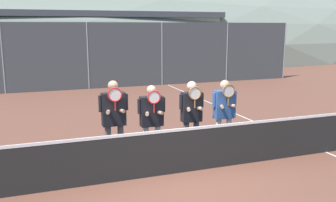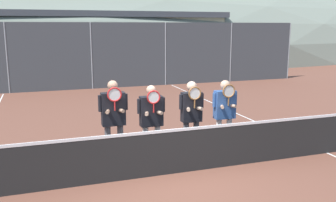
# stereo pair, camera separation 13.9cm
# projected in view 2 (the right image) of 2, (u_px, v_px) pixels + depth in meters

# --- Properties ---
(ground_plane) EXTENTS (120.00, 120.00, 0.00)m
(ground_plane) POSITION_uv_depth(u_px,v_px,m) (170.00, 174.00, 7.60)
(ground_plane) COLOR brown
(hill_distant) EXTENTS (126.75, 70.41, 24.64)m
(hill_distant) POSITION_uv_depth(u_px,v_px,m) (55.00, 47.00, 53.84)
(hill_distant) COLOR gray
(hill_distant) RESTS_ON ground_plane
(clubhouse_building) EXTENTS (22.17, 5.50, 3.87)m
(clubhouse_building) POSITION_uv_depth(u_px,v_px,m) (57.00, 42.00, 24.33)
(clubhouse_building) COLOR beige
(clubhouse_building) RESTS_ON ground_plane
(fence_back) EXTENTS (22.26, 0.06, 3.14)m
(fence_back) POSITION_uv_depth(u_px,v_px,m) (92.00, 56.00, 17.68)
(fence_back) COLOR gray
(fence_back) RESTS_ON ground_plane
(tennis_net) EXTENTS (10.64, 0.09, 1.04)m
(tennis_net) POSITION_uv_depth(u_px,v_px,m) (170.00, 151.00, 7.51)
(tennis_net) COLOR gray
(tennis_net) RESTS_ON ground_plane
(court_line_right_sideline) EXTENTS (0.05, 16.00, 0.01)m
(court_line_right_sideline) POSITION_uv_depth(u_px,v_px,m) (258.00, 123.00, 11.65)
(court_line_right_sideline) COLOR white
(court_line_right_sideline) RESTS_ON ground_plane
(player_leftmost) EXTENTS (0.63, 0.34, 1.85)m
(player_leftmost) POSITION_uv_depth(u_px,v_px,m) (114.00, 115.00, 7.91)
(player_leftmost) COLOR #56565B
(player_leftmost) RESTS_ON ground_plane
(player_center_left) EXTENTS (0.62, 0.34, 1.72)m
(player_center_left) POSITION_uv_depth(u_px,v_px,m) (151.00, 117.00, 8.11)
(player_center_left) COLOR white
(player_center_left) RESTS_ON ground_plane
(player_center_right) EXTENTS (0.59, 0.34, 1.76)m
(player_center_right) POSITION_uv_depth(u_px,v_px,m) (191.00, 113.00, 8.38)
(player_center_right) COLOR #56565B
(player_center_right) RESTS_ON ground_plane
(player_rightmost) EXTENTS (0.62, 0.34, 1.73)m
(player_rightmost) POSITION_uv_depth(u_px,v_px,m) (225.00, 109.00, 8.72)
(player_rightmost) COLOR white
(player_rightmost) RESTS_ON ground_plane
(car_left_of_center) EXTENTS (4.54, 2.04, 1.77)m
(car_left_of_center) POSITION_uv_depth(u_px,v_px,m) (51.00, 64.00, 20.48)
(car_left_of_center) COLOR black
(car_left_of_center) RESTS_ON ground_plane
(car_center) EXTENTS (4.37, 2.04, 1.80)m
(car_center) POSITION_uv_depth(u_px,v_px,m) (145.00, 61.00, 22.18)
(car_center) COLOR #B2B7BC
(car_center) RESTS_ON ground_plane
(car_right_of_center) EXTENTS (4.72, 2.01, 1.85)m
(car_right_of_center) POSITION_uv_depth(u_px,v_px,m) (228.00, 59.00, 23.64)
(car_right_of_center) COLOR slate
(car_right_of_center) RESTS_ON ground_plane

